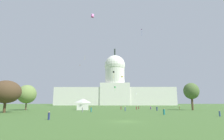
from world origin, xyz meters
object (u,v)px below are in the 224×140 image
object	(u,v)px
tree_east_near	(191,91)
person_navy_near_tree_west	(49,116)
tree_west_near	(27,94)
person_maroon_back_left	(121,108)
kite_yellow_high	(85,57)
kite_black_mid	(114,72)
kite_green_low	(115,87)
kite_orange_mid	(81,66)
person_denim_near_tree_east	(220,114)
kite_white_low	(136,94)
tree_west_far	(6,92)
person_grey_deep_crowd	(82,110)
kite_magenta_high	(93,16)
kite_cyan_high	(116,64)
capitol_building	(115,89)
person_denim_edge_east	(125,109)
person_teal_near_tent	(91,110)
person_purple_front_right	(151,108)
kite_violet_high	(142,31)
person_teal_mid_right	(164,112)
person_olive_edge_west	(179,108)
person_maroon_back_right	(139,108)
kite_gold_low	(122,77)
person_maroon_lawn_far_left	(136,108)
person_navy_mid_center	(157,109)
event_tent	(83,104)

from	to	relation	value
tree_east_near	person_navy_near_tree_west	bearing A→B (deg)	-136.64
tree_west_near	person_maroon_back_left	xyz separation A→B (m)	(41.44, 7.26, -6.12)
tree_east_near	kite_yellow_high	distance (m)	120.47
kite_black_mid	kite_green_low	bearing A→B (deg)	150.91
kite_orange_mid	person_denim_near_tree_east	bearing A→B (deg)	156.14
person_navy_near_tree_west	kite_white_low	xyz separation A→B (m)	(34.71, 142.42, 10.74)
person_maroon_back_left	tree_west_far	bearing A→B (deg)	138.74
person_grey_deep_crowd	kite_magenta_high	size ratio (longest dim) A/B	1.19
kite_cyan_high	person_maroon_back_left	bearing A→B (deg)	-169.22
capitol_building	person_grey_deep_crowd	size ratio (longest dim) A/B	82.14
person_grey_deep_crowd	kite_magenta_high	xyz separation A→B (m)	(1.40, 10.82, 40.65)
person_maroon_back_left	person_denim_edge_east	bearing A→B (deg)	-161.63
capitol_building	person_teal_near_tent	size ratio (longest dim) A/B	78.10
person_purple_front_right	kite_yellow_high	bearing A→B (deg)	167.93
person_grey_deep_crowd	kite_cyan_high	size ratio (longest dim) A/B	1.52
tree_west_near	kite_black_mid	xyz separation A→B (m)	(37.97, 9.24, 11.33)
tree_east_near	kite_yellow_high	xyz separation A→B (m)	(-63.28, 94.16, 40.53)
person_purple_front_right	kite_violet_high	size ratio (longest dim) A/B	0.38
person_teal_mid_right	kite_orange_mid	size ratio (longest dim) A/B	1.01
person_denim_near_tree_east	kite_yellow_high	size ratio (longest dim) A/B	0.43
kite_black_mid	kite_cyan_high	world-z (taller)	kite_cyan_high
capitol_building	person_olive_edge_west	bearing A→B (deg)	-75.83
tree_west_near	kite_yellow_high	bearing A→B (deg)	84.63
kite_violet_high	kite_black_mid	world-z (taller)	kite_violet_high
person_grey_deep_crowd	kite_green_low	xyz separation A→B (m)	(11.68, 74.87, 14.15)
person_navy_near_tree_west	kite_violet_high	distance (m)	93.36
tree_west_far	person_denim_edge_east	distance (m)	41.95
capitol_building	person_olive_edge_west	size ratio (longest dim) A/B	90.94
person_teal_near_tent	kite_orange_mid	bearing A→B (deg)	-56.10
capitol_building	kite_magenta_high	xyz separation A→B (m)	(-10.58, -137.72, 22.69)
person_maroon_back_right	person_grey_deep_crowd	bearing A→B (deg)	-84.56
kite_yellow_high	kite_gold_low	bearing A→B (deg)	110.34
kite_cyan_high	person_maroon_back_right	bearing A→B (deg)	-162.70
person_maroon_lawn_far_left	kite_gold_low	world-z (taller)	kite_gold_low
person_navy_mid_center	person_maroon_back_right	xyz separation A→B (m)	(-4.74, 19.07, -0.09)
kite_orange_mid	kite_yellow_high	size ratio (longest dim) A/B	0.49
person_purple_front_right	kite_white_low	distance (m)	90.33
person_navy_near_tree_west	person_denim_near_tree_east	distance (m)	38.70
person_denim_near_tree_east	person_maroon_back_right	bearing A→B (deg)	25.49
tree_east_near	person_teal_mid_right	xyz separation A→B (m)	(-20.48, -29.28, -7.42)
kite_violet_high	kite_cyan_high	xyz separation A→B (m)	(-16.48, 65.10, -8.34)
person_maroon_lawn_far_left	kite_green_low	bearing A→B (deg)	29.37
tree_west_near	person_maroon_lawn_far_left	size ratio (longest dim) A/B	6.78
person_denim_edge_east	kite_magenta_high	xyz separation A→B (m)	(-13.83, 3.84, 40.65)
tree_west_near	person_maroon_back_left	size ratio (longest dim) A/B	6.87
tree_east_near	kite_violet_high	size ratio (longest dim) A/B	2.93
event_tent	person_navy_near_tree_west	size ratio (longest dim) A/B	3.64
person_denim_edge_east	person_teal_near_tent	world-z (taller)	person_teal_near_tent
kite_magenta_high	kite_green_low	world-z (taller)	kite_magenta_high
person_navy_mid_center	person_navy_near_tree_west	distance (m)	48.38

